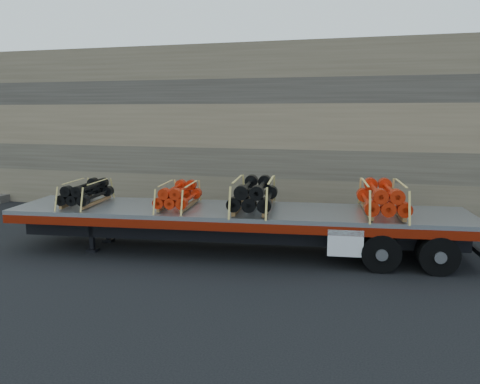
{
  "coord_description": "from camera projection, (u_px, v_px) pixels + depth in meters",
  "views": [
    {
      "loc": [
        4.22,
        -13.47,
        4.28
      ],
      "look_at": [
        0.2,
        1.15,
        1.68
      ],
      "focal_mm": 35.0,
      "sensor_mm": 36.0,
      "label": 1
    }
  ],
  "objects": [
    {
      "name": "bundle_rear",
      "position": [
        382.0,
        199.0,
        13.49
      ],
      "size": [
        1.5,
        2.57,
        0.87
      ],
      "primitive_type": null,
      "rotation": [
        0.0,
        0.0,
        0.12
      ],
      "color": "red",
      "rests_on": "trailer"
    },
    {
      "name": "bundle_midrear",
      "position": [
        254.0,
        195.0,
        14.04
      ],
      "size": [
        1.52,
        2.61,
        0.88
      ],
      "primitive_type": null,
      "rotation": [
        0.0,
        0.0,
        0.12
      ],
      "color": "black",
      "rests_on": "trailer"
    },
    {
      "name": "trailer",
      "position": [
        237.0,
        231.0,
        14.31
      ],
      "size": [
        13.97,
        4.23,
        1.38
      ],
      "primitive_type": null,
      "rotation": [
        0.0,
        0.0,
        0.12
      ],
      "color": "#A0A3A8",
      "rests_on": "ground"
    },
    {
      "name": "rock_wall",
      "position": [
        268.0,
        130.0,
        20.22
      ],
      "size": [
        44.0,
        3.0,
        7.0
      ],
      "primitive_type": "cube",
      "color": "#7A6B54",
      "rests_on": "ground"
    },
    {
      "name": "bundle_front",
      "position": [
        86.0,
        193.0,
        14.86
      ],
      "size": [
        1.22,
        2.08,
        0.7
      ],
      "primitive_type": null,
      "rotation": [
        0.0,
        0.0,
        0.12
      ],
      "color": "black",
      "rests_on": "trailer"
    },
    {
      "name": "bundle_midfront",
      "position": [
        179.0,
        196.0,
        14.4
      ],
      "size": [
        1.22,
        2.1,
        0.71
      ],
      "primitive_type": null,
      "rotation": [
        0.0,
        0.0,
        0.12
      ],
      "color": "red",
      "rests_on": "trailer"
    },
    {
      "name": "ground",
      "position": [
        224.0,
        250.0,
        14.63
      ],
      "size": [
        120.0,
        120.0,
        0.0
      ],
      "primitive_type": "plane",
      "color": "black",
      "rests_on": "ground"
    }
  ]
}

